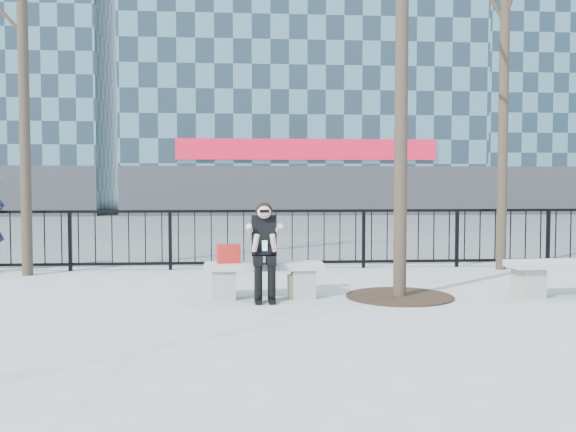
{
  "coord_description": "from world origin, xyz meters",
  "views": [
    {
      "loc": [
        -0.36,
        -8.87,
        1.61
      ],
      "look_at": [
        0.4,
        0.8,
        1.1
      ],
      "focal_mm": 40.0,
      "sensor_mm": 36.0,
      "label": 1
    }
  ],
  "objects": [
    {
      "name": "handbag",
      "position": [
        -0.49,
        0.02,
        0.62
      ],
      "size": [
        0.34,
        0.2,
        0.26
      ],
      "primitive_type": "cube",
      "rotation": [
        0.0,
        0.0,
        0.17
      ],
      "color": "#AF1A15",
      "rests_on": "bench_main"
    },
    {
      "name": "tree_grate",
      "position": [
        1.9,
        -0.1,
        0.01
      ],
      "size": [
        1.5,
        1.5,
        0.02
      ],
      "primitive_type": "cylinder",
      "color": "black",
      "rests_on": "ground"
    },
    {
      "name": "ground",
      "position": [
        0.0,
        0.0,
        0.0
      ],
      "size": [
        120.0,
        120.0,
        0.0
      ],
      "primitive_type": "plane",
      "color": "gray",
      "rests_on": "ground"
    },
    {
      "name": "bench_main",
      "position": [
        0.0,
        0.0,
        0.3
      ],
      "size": [
        1.65,
        0.46,
        0.49
      ],
      "color": "gray",
      "rests_on": "ground"
    },
    {
      "name": "street_surface",
      "position": [
        0.0,
        15.0,
        0.0
      ],
      "size": [
        60.0,
        23.0,
        0.01
      ],
      "primitive_type": "cube",
      "color": "#474747",
      "rests_on": "ground"
    },
    {
      "name": "bench_second",
      "position": [
        4.29,
        -0.21,
        0.31
      ],
      "size": [
        1.72,
        0.48,
        0.51
      ],
      "rotation": [
        0.0,
        0.0,
        0.06
      ],
      "color": "gray",
      "rests_on": "ground"
    },
    {
      "name": "shopping_bag",
      "position": [
        0.51,
        -0.07,
        0.17
      ],
      "size": [
        0.37,
        0.2,
        0.33
      ],
      "primitive_type": "cube",
      "rotation": [
        0.0,
        0.0,
        0.21
      ],
      "color": "#C8B68E",
      "rests_on": "ground"
    },
    {
      "name": "seated_woman",
      "position": [
        0.0,
        -0.16,
        0.67
      ],
      "size": [
        0.5,
        0.64,
        1.34
      ],
      "color": "black",
      "rests_on": "ground"
    },
    {
      "name": "railing",
      "position": [
        0.0,
        3.0,
        0.55
      ],
      "size": [
        14.0,
        0.06,
        1.1
      ],
      "color": "black",
      "rests_on": "ground"
    }
  ]
}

